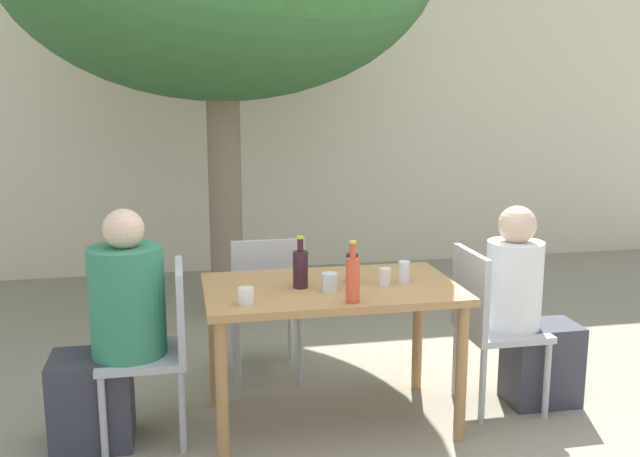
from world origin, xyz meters
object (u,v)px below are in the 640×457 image
(person_seated_0, at_px, (112,340))
(soda_bottle_2, at_px, (353,279))
(patio_chair_0, at_px, (159,341))
(drinking_glass_2, at_px, (330,283))
(drinking_glass_0, at_px, (246,296))
(patio_chair_1, at_px, (488,319))
(patio_chair_2, at_px, (267,299))
(drinking_glass_3, at_px, (385,277))
(wine_bottle_0, at_px, (352,267))
(drinking_glass_1, at_px, (404,272))
(wine_bottle_1, at_px, (300,268))
(person_seated_1, at_px, (528,318))
(dining_table_front, at_px, (331,303))

(person_seated_0, bearing_deg, soda_bottle_2, 74.88)
(patio_chair_0, xyz_separation_m, drinking_glass_2, (0.87, -0.12, 0.30))
(drinking_glass_0, distance_m, drinking_glass_2, 0.46)
(patio_chair_1, xyz_separation_m, patio_chair_2, (-1.17, 0.63, 0.00))
(patio_chair_0, height_order, drinking_glass_3, patio_chair_0)
(drinking_glass_3, bearing_deg, soda_bottle_2, -133.06)
(wine_bottle_0, height_order, drinking_glass_3, wine_bottle_0)
(patio_chair_0, distance_m, drinking_glass_0, 0.57)
(drinking_glass_0, relative_size, drinking_glass_3, 0.87)
(patio_chair_1, bearing_deg, wine_bottle_0, 88.01)
(drinking_glass_1, bearing_deg, wine_bottle_1, 179.71)
(drinking_glass_1, bearing_deg, drinking_glass_3, -157.96)
(patio_chair_2, xyz_separation_m, person_seated_0, (-0.87, -0.63, 0.02))
(person_seated_1, bearing_deg, soda_bottle_2, 105.94)
(patio_chair_1, relative_size, drinking_glass_2, 9.21)
(dining_table_front, relative_size, drinking_glass_1, 11.67)
(wine_bottle_1, bearing_deg, person_seated_0, 179.48)
(dining_table_front, relative_size, drinking_glass_3, 14.09)
(soda_bottle_2, bearing_deg, wine_bottle_1, 123.53)
(drinking_glass_1, bearing_deg, person_seated_1, 0.89)
(soda_bottle_2, height_order, drinking_glass_2, soda_bottle_2)
(patio_chair_1, height_order, soda_bottle_2, soda_bottle_2)
(soda_bottle_2, distance_m, drinking_glass_1, 0.48)
(soda_bottle_2, height_order, drinking_glass_1, soda_bottle_2)
(drinking_glass_3, bearing_deg, drinking_glass_1, 22.04)
(drinking_glass_0, height_order, drinking_glass_1, drinking_glass_1)
(person_seated_0, bearing_deg, patio_chair_1, 90.00)
(person_seated_1, distance_m, wine_bottle_0, 1.08)
(patio_chair_0, bearing_deg, wine_bottle_1, 89.32)
(patio_chair_2, relative_size, soda_bottle_2, 3.00)
(dining_table_front, height_order, person_seated_0, person_seated_0)
(wine_bottle_0, xyz_separation_m, drinking_glass_0, (-0.60, -0.27, -0.05))
(patio_chair_2, bearing_deg, drinking_glass_2, 107.26)
(patio_chair_0, bearing_deg, person_seated_1, 90.00)
(wine_bottle_1, bearing_deg, drinking_glass_3, -6.84)
(patio_chair_0, height_order, drinking_glass_2, patio_chair_0)
(drinking_glass_3, bearing_deg, patio_chair_0, 177.00)
(drinking_glass_0, bearing_deg, patio_chair_0, 150.08)
(patio_chair_1, relative_size, drinking_glass_0, 11.18)
(wine_bottle_0, bearing_deg, drinking_glass_3, -29.67)
(person_seated_0, height_order, wine_bottle_1, person_seated_0)
(patio_chair_1, distance_m, drinking_glass_2, 0.99)
(patio_chair_2, xyz_separation_m, wine_bottle_0, (0.39, -0.60, 0.33))
(dining_table_front, distance_m, person_seated_1, 1.16)
(person_seated_1, distance_m, drinking_glass_3, 0.92)
(dining_table_front, height_order, patio_chair_2, patio_chair_2)
(person_seated_0, xyz_separation_m, wine_bottle_0, (1.25, 0.03, 0.31))
(patio_chair_1, distance_m, wine_bottle_0, 0.85)
(patio_chair_2, bearing_deg, soda_bottle_2, 107.83)
(wine_bottle_0, bearing_deg, drinking_glass_0, -155.40)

